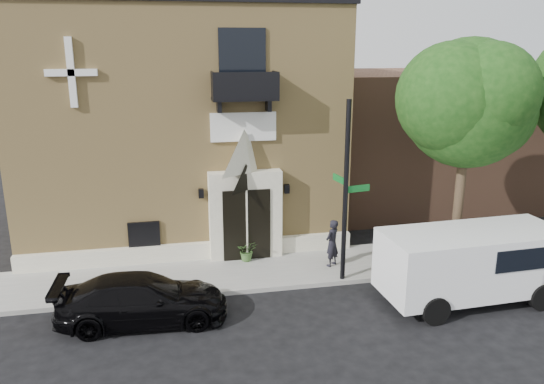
% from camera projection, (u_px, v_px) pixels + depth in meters
% --- Properties ---
extents(ground, '(120.00, 120.00, 0.00)m').
position_uv_depth(ground, '(290.00, 290.00, 17.13)').
color(ground, black).
rests_on(ground, ground).
extents(sidewalk, '(42.00, 3.00, 0.15)m').
position_uv_depth(sidewalk, '(307.00, 267.00, 18.72)').
color(sidewalk, gray).
rests_on(sidewalk, ground).
extents(church, '(12.20, 11.01, 9.30)m').
position_uv_depth(church, '(180.00, 117.00, 22.81)').
color(church, tan).
rests_on(church, ground).
extents(neighbour_building, '(18.00, 8.00, 6.40)m').
position_uv_depth(neighbour_building, '(478.00, 135.00, 27.08)').
color(neighbour_building, brown).
rests_on(neighbour_building, ground).
extents(street_tree_left, '(4.97, 4.38, 7.77)m').
position_uv_depth(street_tree_left, '(471.00, 102.00, 17.04)').
color(street_tree_left, '#38281C').
rests_on(street_tree_left, sidewalk).
extents(black_sedan, '(4.85, 2.12, 1.39)m').
position_uv_depth(black_sedan, '(142.00, 299.00, 15.02)').
color(black_sedan, black).
rests_on(black_sedan, ground).
extents(cargo_van, '(5.66, 2.56, 2.26)m').
position_uv_depth(cargo_van, '(477.00, 262.00, 16.16)').
color(cargo_van, white).
rests_on(cargo_van, ground).
extents(street_sign, '(1.01, 0.93, 5.92)m').
position_uv_depth(street_sign, '(346.00, 192.00, 16.86)').
color(street_sign, black).
rests_on(street_sign, sidewalk).
extents(fire_hydrant, '(0.42, 0.34, 0.74)m').
position_uv_depth(fire_hydrant, '(428.00, 259.00, 18.32)').
color(fire_hydrant, '#AC3013').
rests_on(fire_hydrant, sidewalk).
extents(dumpster, '(2.09, 1.44, 1.25)m').
position_uv_depth(dumpster, '(439.00, 246.00, 18.74)').
color(dumpster, '#0E331A').
rests_on(dumpster, sidewalk).
extents(planter, '(0.77, 0.69, 0.78)m').
position_uv_depth(planter, '(247.00, 250.00, 19.00)').
color(planter, '#41672F').
rests_on(planter, sidewalk).
extents(pedestrian_near, '(0.73, 0.70, 1.68)m').
position_uv_depth(pedestrian_near, '(332.00, 243.00, 18.45)').
color(pedestrian_near, black).
rests_on(pedestrian_near, sidewalk).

